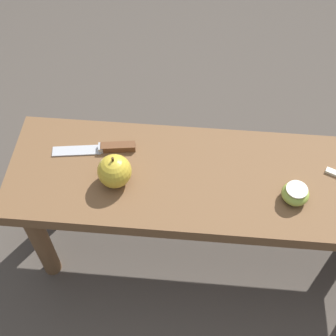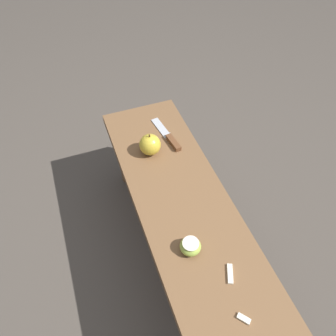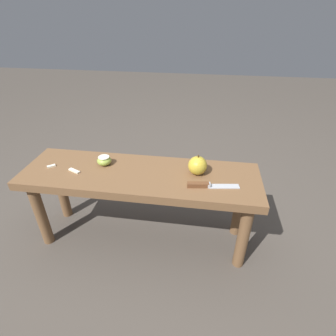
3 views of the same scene
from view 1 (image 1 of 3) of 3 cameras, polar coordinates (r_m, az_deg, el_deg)
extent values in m
plane|color=#4C443D|center=(1.58, 4.93, -9.86)|extent=(8.00, 8.00, 0.00)
cube|color=brown|center=(1.24, 6.20, -1.69)|extent=(1.11, 0.33, 0.04)
cylinder|color=brown|center=(1.42, -15.26, -8.51)|extent=(0.05, 0.05, 0.38)
cylinder|color=brown|center=(1.53, -13.36, -1.45)|extent=(0.05, 0.05, 0.38)
cube|color=#B7BABF|center=(1.29, -11.06, 2.09)|extent=(0.13, 0.05, 0.00)
cube|color=#B7BABF|center=(1.27, -8.20, 2.43)|extent=(0.02, 0.03, 0.02)
cube|color=brown|center=(1.27, -6.11, 2.55)|extent=(0.10, 0.04, 0.02)
sphere|color=gold|center=(1.18, -6.54, -0.38)|extent=(0.09, 0.09, 0.09)
cylinder|color=#4C3319|center=(1.14, -6.76, 0.99)|extent=(0.01, 0.01, 0.02)
ellipsoid|color=#9EB747|center=(1.20, 15.25, -3.05)|extent=(0.07, 0.07, 0.04)
cylinder|color=white|center=(1.19, 15.46, -2.52)|extent=(0.05, 0.05, 0.00)
camera|label=2|loc=(0.81, 72.44, 20.21)|focal=35.00mm
camera|label=3|loc=(1.74, -2.77, 43.06)|focal=28.00mm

